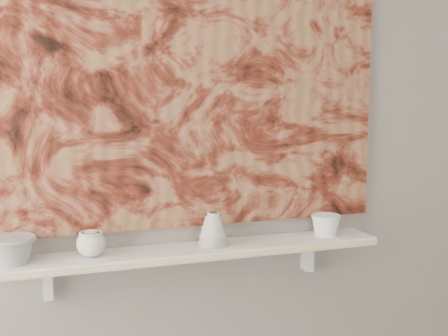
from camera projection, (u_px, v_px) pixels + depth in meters
name	position (u px, v px, depth m)	size (l,w,h in m)	color
wall_back	(183.00, 127.00, 2.23)	(3.60, 3.60, 0.00)	gray
shelf	(192.00, 252.00, 2.20)	(1.40, 0.18, 0.03)	white
shelf_stripe	(199.00, 259.00, 2.12)	(1.40, 0.01, 0.02)	#F6E4A4
bracket_left	(48.00, 281.00, 2.11)	(0.03, 0.06, 0.12)	white
bracket_right	(307.00, 255.00, 2.44)	(0.03, 0.06, 0.12)	white
painting	(184.00, 73.00, 2.19)	(1.50, 0.03, 1.10)	maroon
house_motif	(299.00, 156.00, 2.37)	(0.09, 0.00, 0.08)	black
bowl_grey	(11.00, 250.00, 2.00)	(0.16, 0.16, 0.09)	gray
cup_cream	(91.00, 244.00, 2.08)	(0.10, 0.10, 0.09)	silver
bell_vessel	(213.00, 229.00, 2.22)	(0.11, 0.11, 0.12)	beige
bowl_white	(326.00, 225.00, 2.37)	(0.11, 0.11, 0.08)	white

